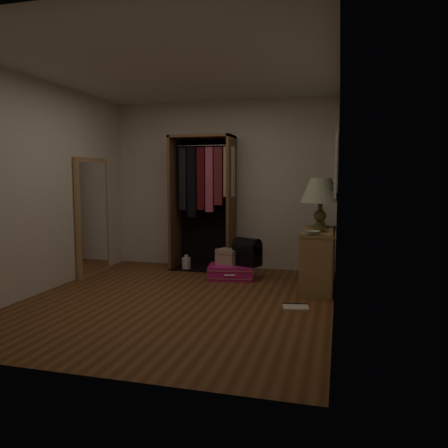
{
  "coord_description": "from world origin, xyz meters",
  "views": [
    {
      "loc": [
        1.78,
        -4.64,
        1.42
      ],
      "look_at": [
        0.3,
        0.95,
        0.8
      ],
      "focal_mm": 35.0,
      "sensor_mm": 36.0,
      "label": 1
    }
  ],
  "objects_px": {
    "console_bookshelf": "(318,257)",
    "black_bag": "(247,251)",
    "open_wardrobe": "(205,191)",
    "floor_mirror": "(93,217)",
    "table_lamp": "(321,192)",
    "white_jug": "(186,263)",
    "train_case": "(228,256)",
    "pink_suitcase": "(231,272)"
  },
  "relations": [
    {
      "from": "console_bookshelf",
      "to": "black_bag",
      "type": "height_order",
      "value": "console_bookshelf"
    },
    {
      "from": "console_bookshelf",
      "to": "open_wardrobe",
      "type": "height_order",
      "value": "open_wardrobe"
    },
    {
      "from": "floor_mirror",
      "to": "table_lamp",
      "type": "distance_m",
      "value": 3.27
    },
    {
      "from": "floor_mirror",
      "to": "white_jug",
      "type": "height_order",
      "value": "floor_mirror"
    },
    {
      "from": "floor_mirror",
      "to": "white_jug",
      "type": "bearing_deg",
      "value": 26.01
    },
    {
      "from": "open_wardrobe",
      "to": "white_jug",
      "type": "height_order",
      "value": "open_wardrobe"
    },
    {
      "from": "open_wardrobe",
      "to": "table_lamp",
      "type": "bearing_deg",
      "value": -17.12
    },
    {
      "from": "black_bag",
      "to": "white_jug",
      "type": "xyz_separation_m",
      "value": [
        -1.03,
        0.36,
        -0.29
      ]
    },
    {
      "from": "train_case",
      "to": "black_bag",
      "type": "distance_m",
      "value": 0.3
    },
    {
      "from": "black_bag",
      "to": "white_jug",
      "type": "bearing_deg",
      "value": -174.93
    },
    {
      "from": "black_bag",
      "to": "pink_suitcase",
      "type": "bearing_deg",
      "value": -148.06
    },
    {
      "from": "open_wardrobe",
      "to": "black_bag",
      "type": "bearing_deg",
      "value": -34.36
    },
    {
      "from": "black_bag",
      "to": "floor_mirror",
      "type": "bearing_deg",
      "value": -149.61
    },
    {
      "from": "console_bookshelf",
      "to": "table_lamp",
      "type": "bearing_deg",
      "value": 88.6
    },
    {
      "from": "white_jug",
      "to": "train_case",
      "type": "bearing_deg",
      "value": -23.84
    },
    {
      "from": "console_bookshelf",
      "to": "black_bag",
      "type": "relative_size",
      "value": 2.65
    },
    {
      "from": "table_lamp",
      "to": "open_wardrobe",
      "type": "bearing_deg",
      "value": 162.88
    },
    {
      "from": "table_lamp",
      "to": "pink_suitcase",
      "type": "bearing_deg",
      "value": -179.06
    },
    {
      "from": "floor_mirror",
      "to": "open_wardrobe",
      "type": "bearing_deg",
      "value": 27.44
    },
    {
      "from": "table_lamp",
      "to": "train_case",
      "type": "bearing_deg",
      "value": 178.12
    },
    {
      "from": "table_lamp",
      "to": "console_bookshelf",
      "type": "bearing_deg",
      "value": -91.4
    },
    {
      "from": "black_bag",
      "to": "white_jug",
      "type": "relative_size",
      "value": 1.79
    },
    {
      "from": "console_bookshelf",
      "to": "floor_mirror",
      "type": "relative_size",
      "value": 0.66
    },
    {
      "from": "open_wardrobe",
      "to": "console_bookshelf",
      "type": "bearing_deg",
      "value": -22.38
    },
    {
      "from": "open_wardrobe",
      "to": "train_case",
      "type": "distance_m",
      "value": 1.15
    },
    {
      "from": "black_bag",
      "to": "train_case",
      "type": "bearing_deg",
      "value": -161.96
    },
    {
      "from": "white_jug",
      "to": "floor_mirror",
      "type": "bearing_deg",
      "value": -153.99
    },
    {
      "from": "pink_suitcase",
      "to": "floor_mirror",
      "type": "bearing_deg",
      "value": 176.45
    },
    {
      "from": "train_case",
      "to": "open_wardrobe",
      "type": "bearing_deg",
      "value": 157.93
    },
    {
      "from": "console_bookshelf",
      "to": "train_case",
      "type": "bearing_deg",
      "value": 170.01
    },
    {
      "from": "black_bag",
      "to": "white_jug",
      "type": "height_order",
      "value": "black_bag"
    },
    {
      "from": "floor_mirror",
      "to": "pink_suitcase",
      "type": "bearing_deg",
      "value": 5.86
    },
    {
      "from": "pink_suitcase",
      "to": "train_case",
      "type": "bearing_deg",
      "value": 125.9
    },
    {
      "from": "floor_mirror",
      "to": "pink_suitcase",
      "type": "distance_m",
      "value": 2.18
    },
    {
      "from": "pink_suitcase",
      "to": "black_bag",
      "type": "relative_size",
      "value": 1.67
    },
    {
      "from": "open_wardrobe",
      "to": "floor_mirror",
      "type": "height_order",
      "value": "open_wardrobe"
    },
    {
      "from": "floor_mirror",
      "to": "console_bookshelf",
      "type": "bearing_deg",
      "value": 0.85
    },
    {
      "from": "train_case",
      "to": "white_jug",
      "type": "distance_m",
      "value": 0.84
    },
    {
      "from": "floor_mirror",
      "to": "black_bag",
      "type": "xyz_separation_m",
      "value": [
        2.26,
        0.24,
        -0.45
      ]
    },
    {
      "from": "pink_suitcase",
      "to": "black_bag",
      "type": "distance_m",
      "value": 0.37
    },
    {
      "from": "pink_suitcase",
      "to": "white_jug",
      "type": "bearing_deg",
      "value": 144.77
    },
    {
      "from": "train_case",
      "to": "white_jug",
      "type": "relative_size",
      "value": 1.58
    }
  ]
}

